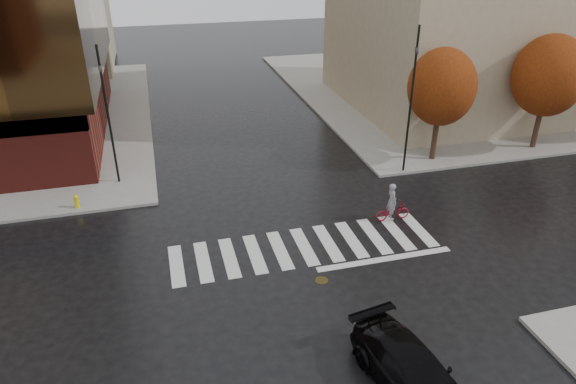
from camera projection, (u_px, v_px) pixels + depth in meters
name	position (u px, v px, depth m)	size (l,w,h in m)	color
ground	(308.00, 253.00, 21.98)	(120.00, 120.00, 0.00)	black
sidewalk_ne	(467.00, 85.00, 44.77)	(30.00, 30.00, 0.15)	gray
crosswalk	(304.00, 246.00, 22.40)	(12.00, 3.00, 0.01)	silver
tree_ne_a	(442.00, 87.00, 28.56)	(3.80, 3.80, 6.50)	#2F1D15
tree_ne_b	(549.00, 76.00, 30.10)	(4.20, 4.20, 6.89)	#2F1D15
sedan	(413.00, 373.00, 15.14)	(1.96, 4.81, 1.40)	black
cyclist	(392.00, 208.00, 24.15)	(1.69, 0.66, 1.92)	maroon
traffic_light_nw	(107.00, 108.00, 25.88)	(0.19, 0.15, 7.28)	black
traffic_light_ne	(412.00, 91.00, 26.93)	(0.19, 0.22, 7.95)	black
fire_hydrant	(76.00, 200.00, 25.04)	(0.25, 0.25, 0.70)	yellow
manhole	(322.00, 280.00, 20.25)	(0.53, 0.53, 0.01)	#493D1A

